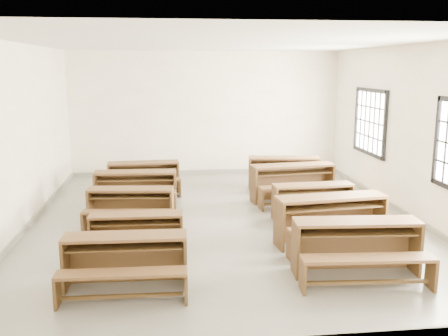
{
  "coord_description": "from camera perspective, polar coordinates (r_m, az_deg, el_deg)",
  "views": [
    {
      "loc": [
        -0.99,
        -8.77,
        2.79
      ],
      "look_at": [
        0.0,
        0.0,
        1.0
      ],
      "focal_mm": 40.0,
      "sensor_mm": 36.0,
      "label": 1
    }
  ],
  "objects": [
    {
      "name": "desk_set_8",
      "position": [
        10.57,
        7.92,
        -1.39
      ],
      "size": [
        1.84,
        1.1,
        0.79
      ],
      "rotation": [
        0.0,
        0.0,
        0.11
      ],
      "color": "brown",
      "rests_on": "ground"
    },
    {
      "name": "desk_set_7",
      "position": [
        9.38,
        10.19,
        -3.54
      ],
      "size": [
        1.52,
        0.83,
        0.67
      ],
      "rotation": [
        0.0,
        0.0,
        0.04
      ],
      "color": "brown",
      "rests_on": "ground"
    },
    {
      "name": "desk_set_5",
      "position": [
        7.04,
        14.98,
        -8.39
      ],
      "size": [
        1.75,
        0.99,
        0.77
      ],
      "rotation": [
        0.0,
        0.0,
        -0.07
      ],
      "color": "brown",
      "rests_on": "ground"
    },
    {
      "name": "desk_set_2",
      "position": [
        9.04,
        -10.64,
        -4.09
      ],
      "size": [
        1.58,
        0.92,
        0.68
      ],
      "rotation": [
        0.0,
        0.0,
        -0.1
      ],
      "color": "brown",
      "rests_on": "ground"
    },
    {
      "name": "desk_set_1",
      "position": [
        7.67,
        -9.98,
        -7.13
      ],
      "size": [
        1.41,
        0.76,
        0.63
      ],
      "rotation": [
        0.0,
        0.0,
        -0.03
      ],
      "color": "brown",
      "rests_on": "ground"
    },
    {
      "name": "desk_set_3",
      "position": [
        10.2,
        -10.09,
        -2.11
      ],
      "size": [
        1.66,
        0.91,
        0.73
      ],
      "rotation": [
        0.0,
        0.0,
        -0.04
      ],
      "color": "brown",
      "rests_on": "ground"
    },
    {
      "name": "desk_set_6",
      "position": [
        8.1,
        12.26,
        -5.5
      ],
      "size": [
        1.86,
        1.11,
        0.8
      ],
      "rotation": [
        0.0,
        0.0,
        0.11
      ],
      "color": "brown",
      "rests_on": "ground"
    },
    {
      "name": "room",
      "position": [
        8.86,
        0.58,
        7.28
      ],
      "size": [
        8.5,
        8.5,
        3.2
      ],
      "color": "slate",
      "rests_on": "ground"
    },
    {
      "name": "desk_set_9",
      "position": [
        11.7,
        6.87,
        -0.26
      ],
      "size": [
        1.72,
        1.03,
        0.74
      ],
      "rotation": [
        0.0,
        0.0,
        -0.11
      ],
      "color": "brown",
      "rests_on": "ground"
    },
    {
      "name": "desk_set_0",
      "position": [
        6.55,
        -11.21,
        -10.08
      ],
      "size": [
        1.58,
        0.85,
        0.7
      ],
      "rotation": [
        0.0,
        0.0,
        -0.03
      ],
      "color": "brown",
      "rests_on": "ground"
    },
    {
      "name": "desk_set_4",
      "position": [
        11.31,
        -9.16,
        -0.81
      ],
      "size": [
        1.62,
        0.92,
        0.71
      ],
      "rotation": [
        0.0,
        0.0,
        0.07
      ],
      "color": "brown",
      "rests_on": "ground"
    }
  ]
}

